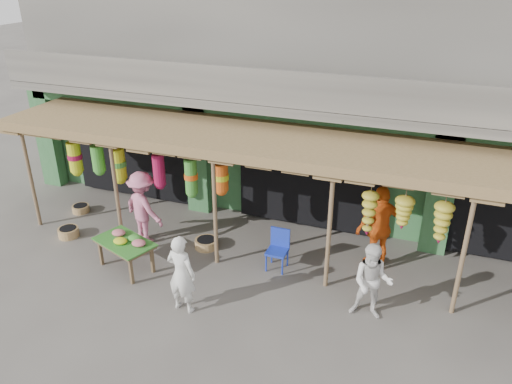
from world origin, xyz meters
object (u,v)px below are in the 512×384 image
(person_right, at_px, (372,282))
(person_shopper, at_px, (143,208))
(person_front, at_px, (181,274))
(flower_table, at_px, (126,243))
(person_vendor, at_px, (380,227))
(blue_chair, at_px, (278,247))

(person_right, height_order, person_shopper, person_shopper)
(person_right, bearing_deg, person_front, -165.93)
(flower_table, bearing_deg, person_right, 22.69)
(person_front, height_order, person_vendor, person_vendor)
(person_front, bearing_deg, person_vendor, -133.61)
(flower_table, relative_size, person_vendor, 0.79)
(person_right, distance_m, person_shopper, 5.58)
(flower_table, relative_size, blue_chair, 1.67)
(blue_chair, relative_size, person_front, 0.56)
(person_front, bearing_deg, blue_chair, -116.34)
(person_vendor, distance_m, person_shopper, 5.45)
(person_front, xyz_separation_m, person_shopper, (-2.08, 2.00, 0.08))
(blue_chair, distance_m, person_right, 2.39)
(flower_table, bearing_deg, person_front, -4.43)
(person_vendor, bearing_deg, blue_chair, -16.09)
(flower_table, bearing_deg, person_vendor, 41.93)
(blue_chair, height_order, person_shopper, person_shopper)
(blue_chair, relative_size, person_vendor, 0.47)
(blue_chair, relative_size, person_right, 0.59)
(flower_table, distance_m, blue_chair, 3.32)
(person_right, distance_m, person_vendor, 1.82)
(blue_chair, xyz_separation_m, person_shopper, (-3.34, -0.05, 0.39))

